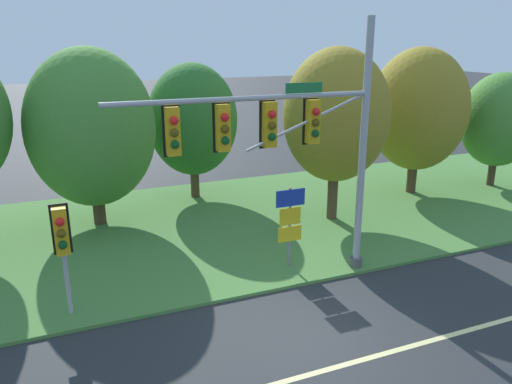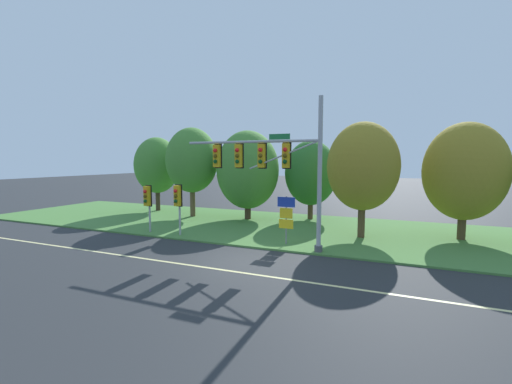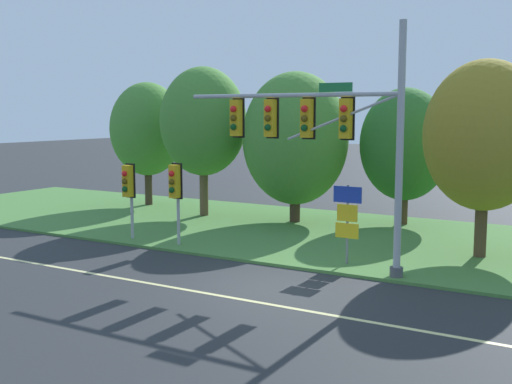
{
  "view_description": "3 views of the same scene",
  "coord_description": "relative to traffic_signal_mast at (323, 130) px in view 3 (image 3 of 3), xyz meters",
  "views": [
    {
      "loc": [
        -5.47,
        -9.32,
        7.09
      ],
      "look_at": [
        0.28,
        4.58,
        2.42
      ],
      "focal_mm": 35.0,
      "sensor_mm": 36.0,
      "label": 1
    },
    {
      "loc": [
        6.74,
        -13.54,
        4.64
      ],
      "look_at": [
        -0.93,
        4.28,
        2.8
      ],
      "focal_mm": 24.0,
      "sensor_mm": 36.0,
      "label": 2
    },
    {
      "loc": [
        9.02,
        -15.47,
        5.04
      ],
      "look_at": [
        -2.08,
        3.22,
        2.32
      ],
      "focal_mm": 45.0,
      "sensor_mm": 36.0,
      "label": 3
    }
  ],
  "objects": [
    {
      "name": "tree_behind_signpost",
      "position": [
        -4.67,
        7.17,
        -0.63
      ],
      "size": [
        4.74,
        4.74,
        6.73
      ],
      "color": "#423021",
      "rests_on": "grass_verge"
    },
    {
      "name": "ground_plane",
      "position": [
        -0.56,
        -2.9,
        -4.49
      ],
      "size": [
        160.0,
        160.0,
        0.0
      ],
      "primitive_type": "plane",
      "color": "#282B2D"
    },
    {
      "name": "traffic_signal_mast",
      "position": [
        0.0,
        0.0,
        0.0
      ],
      "size": [
        7.63,
        0.49,
        7.57
      ],
      "color": "#9EA0A5",
      "rests_on": "grass_verge"
    },
    {
      "name": "tree_nearest_road",
      "position": [
        -13.89,
        7.98,
        -0.36
      ],
      "size": [
        3.94,
        3.94,
        6.5
      ],
      "color": "#423021",
      "rests_on": "grass_verge"
    },
    {
      "name": "grass_verge",
      "position": [
        -0.56,
        5.35,
        -4.44
      ],
      "size": [
        48.0,
        11.5,
        0.1
      ],
      "primitive_type": "cube",
      "color": "#477A38",
      "rests_on": "ground"
    },
    {
      "name": "tree_mid_verge",
      "position": [
        -0.25,
        9.06,
        -0.87
      ],
      "size": [
        3.94,
        3.94,
        6.0
      ],
      "color": "#4C3823",
      "rests_on": "grass_verge"
    },
    {
      "name": "pedestrian_signal_near_kerb",
      "position": [
        -8.37,
        0.29,
        -2.26
      ],
      "size": [
        0.46,
        0.55,
        2.96
      ],
      "color": "#9EA0A5",
      "rests_on": "grass_verge"
    },
    {
      "name": "lane_stripe",
      "position": [
        -0.56,
        -4.1,
        -4.48
      ],
      "size": [
        36.0,
        0.16,
        0.01
      ],
      "primitive_type": "cube",
      "color": "beige",
      "rests_on": "ground"
    },
    {
      "name": "tree_tall_centre",
      "position": [
        4.04,
        4.14,
        -0.25
      ],
      "size": [
        4.08,
        4.08,
        6.7
      ],
      "color": "#4C3823",
      "rests_on": "grass_verge"
    },
    {
      "name": "tree_left_of_mast",
      "position": [
        -9.26,
        6.57,
        0.09
      ],
      "size": [
        4.11,
        4.11,
        7.07
      ],
      "color": "brown",
      "rests_on": "grass_verge"
    },
    {
      "name": "route_sign_post",
      "position": [
        0.51,
        0.83,
        -2.78
      ],
      "size": [
        0.97,
        0.08,
        2.6
      ],
      "color": "slate",
      "rests_on": "grass_verge"
    },
    {
      "name": "pedestrian_signal_further_along",
      "position": [
        -6.11,
        0.3,
        -2.17
      ],
      "size": [
        0.46,
        0.55,
        3.07
      ],
      "color": "#9EA0A5",
      "rests_on": "grass_verge"
    }
  ]
}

